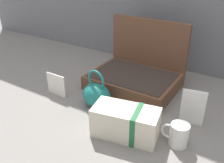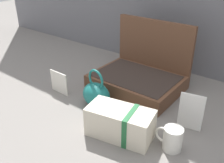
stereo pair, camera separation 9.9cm
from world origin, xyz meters
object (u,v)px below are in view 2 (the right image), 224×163
(open_suitcase, at_px, (140,74))
(poster_card_right, at_px, (191,112))
(info_card_left, at_px, (59,83))
(cream_toiletry_bag, at_px, (121,123))
(coffee_mug, at_px, (172,139))
(teal_pouch_handbag, at_px, (96,94))

(open_suitcase, height_order, poster_card_right, open_suitcase)
(info_card_left, bearing_deg, open_suitcase, 48.08)
(cream_toiletry_bag, distance_m, info_card_left, 0.47)
(cream_toiletry_bag, height_order, coffee_mug, cream_toiletry_bag)
(cream_toiletry_bag, xyz_separation_m, poster_card_right, (0.20, 0.21, 0.02))
(open_suitcase, bearing_deg, info_card_left, -132.94)
(open_suitcase, relative_size, poster_card_right, 2.76)
(open_suitcase, height_order, teal_pouch_handbag, open_suitcase)
(teal_pouch_handbag, distance_m, cream_toiletry_bag, 0.25)
(open_suitcase, relative_size, cream_toiletry_bag, 1.61)
(coffee_mug, relative_size, info_card_left, 0.92)
(open_suitcase, relative_size, teal_pouch_handbag, 2.36)
(cream_toiletry_bag, distance_m, poster_card_right, 0.29)
(teal_pouch_handbag, bearing_deg, open_suitcase, 78.56)
(coffee_mug, distance_m, poster_card_right, 0.16)
(open_suitcase, distance_m, coffee_mug, 0.50)
(info_card_left, bearing_deg, teal_pouch_handbag, 6.60)
(cream_toiletry_bag, bearing_deg, teal_pouch_handbag, 153.61)
(coffee_mug, xyz_separation_m, info_card_left, (-0.65, 0.03, 0.01))
(teal_pouch_handbag, bearing_deg, info_card_left, -174.42)
(coffee_mug, height_order, poster_card_right, poster_card_right)
(teal_pouch_handbag, bearing_deg, poster_card_right, 13.72)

